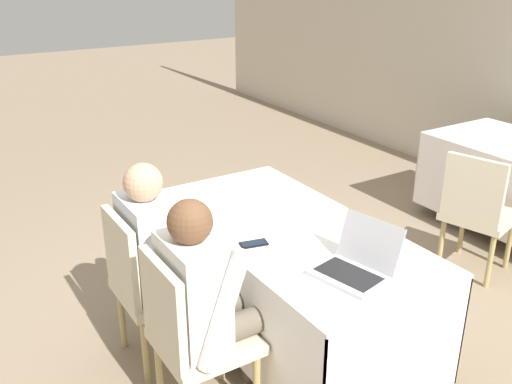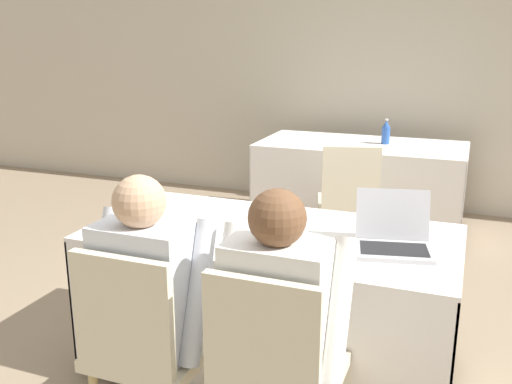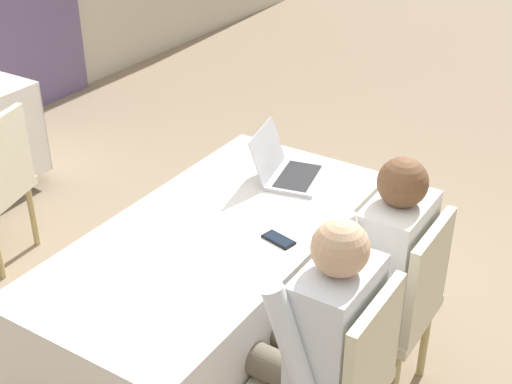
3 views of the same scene
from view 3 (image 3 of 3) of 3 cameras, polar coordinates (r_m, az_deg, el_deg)
The scene contains 10 objects.
ground_plane at distance 3.49m, azimuth -3.04°, elevation -13.42°, with size 24.00×24.00×0.00m, color gray.
conference_table_near at distance 3.13m, azimuth -3.32°, elevation -5.76°, with size 1.74×0.86×0.74m.
laptop at distance 3.41m, azimuth 2.61°, elevation 1.79°, with size 0.38×0.38×0.24m.
cell_phone at distance 2.96m, azimuth 1.82°, elevation -3.83°, with size 0.10×0.15×0.01m.
paper_beside_laptop at distance 3.12m, azimuth -1.99°, elevation -1.98°, with size 0.23×0.31×0.00m.
paper_centre_table at distance 2.60m, azimuth -8.37°, elevation -9.67°, with size 0.32×0.36×0.00m.
chair_near_left at distance 2.71m, azimuth 6.56°, elevation -14.60°, with size 0.44×0.44×0.90m.
chair_near_right at distance 3.09m, azimuth 11.07°, elevation -8.59°, with size 0.44×0.44×0.90m.
person_checkered_shirt at distance 2.63m, azimuth 4.72°, elevation -11.31°, with size 0.50×0.52×1.16m.
person_white_shirt at distance 3.02m, azimuth 9.55°, elevation -5.60°, with size 0.50×0.52×1.16m.
Camera 3 is at (-2.06, -1.52, 2.37)m, focal length 50.00 mm.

